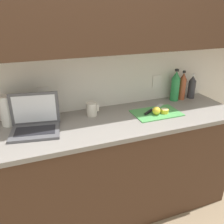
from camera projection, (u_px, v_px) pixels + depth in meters
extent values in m
plane|color=#847056|center=(96.00, 213.00, 2.17)|extent=(12.00, 12.00, 0.00)
cube|color=white|center=(80.00, 64.00, 1.93)|extent=(5.20, 0.06, 2.60)
cube|color=white|center=(43.00, 94.00, 1.88)|extent=(0.09, 0.01, 0.12)
cube|color=white|center=(157.00, 81.00, 2.22)|extent=(0.09, 0.01, 0.12)
cube|color=#472D1E|center=(83.00, 0.00, 1.58)|extent=(4.42, 0.32, 0.70)
cube|color=#472D1E|center=(95.00, 174.00, 2.00)|extent=(2.39, 0.56, 0.88)
cube|color=gray|center=(93.00, 126.00, 1.81)|extent=(2.46, 0.60, 0.03)
cube|color=#515156|center=(35.00, 132.00, 1.67)|extent=(0.37, 0.30, 0.02)
cube|color=black|center=(35.00, 130.00, 1.66)|extent=(0.29, 0.19, 0.00)
cube|color=#515156|center=(35.00, 109.00, 1.72)|extent=(0.34, 0.07, 0.25)
cube|color=white|center=(35.00, 109.00, 1.72)|extent=(0.30, 0.06, 0.21)
cube|color=#4C9E51|center=(156.00, 113.00, 1.98)|extent=(0.39, 0.25, 0.01)
cube|color=silver|center=(157.00, 107.00, 2.08)|extent=(0.18, 0.14, 0.00)
cylinder|color=black|center=(149.00, 112.00, 1.96)|extent=(0.10, 0.08, 0.02)
cylinder|color=yellow|center=(165.00, 111.00, 1.97)|extent=(0.07, 0.07, 0.03)
cylinder|color=#F4EAA3|center=(165.00, 109.00, 1.96)|extent=(0.06, 0.06, 0.00)
sphere|color=yellow|center=(156.00, 111.00, 1.93)|extent=(0.07, 0.07, 0.07)
cylinder|color=#2D934C|center=(175.00, 89.00, 2.23)|extent=(0.08, 0.08, 0.22)
cone|color=#2D934C|center=(177.00, 75.00, 2.17)|extent=(0.07, 0.07, 0.07)
cylinder|color=black|center=(177.00, 70.00, 2.15)|extent=(0.04, 0.04, 0.02)
cylinder|color=#A34C2D|center=(182.00, 89.00, 2.26)|extent=(0.06, 0.06, 0.20)
cone|color=#A34C2D|center=(184.00, 76.00, 2.20)|extent=(0.06, 0.06, 0.06)
cylinder|color=black|center=(184.00, 72.00, 2.19)|extent=(0.03, 0.03, 0.02)
cylinder|color=#333338|center=(191.00, 89.00, 2.30)|extent=(0.07, 0.07, 0.17)
cone|color=#333338|center=(193.00, 78.00, 2.25)|extent=(0.06, 0.06, 0.05)
cylinder|color=white|center=(193.00, 75.00, 2.24)|extent=(0.03, 0.03, 0.02)
cylinder|color=silver|center=(92.00, 109.00, 1.93)|extent=(0.08, 0.08, 0.11)
cube|color=silver|center=(98.00, 108.00, 1.94)|extent=(0.02, 0.01, 0.06)
cylinder|color=white|center=(7.00, 111.00, 1.75)|extent=(0.10, 0.10, 0.23)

